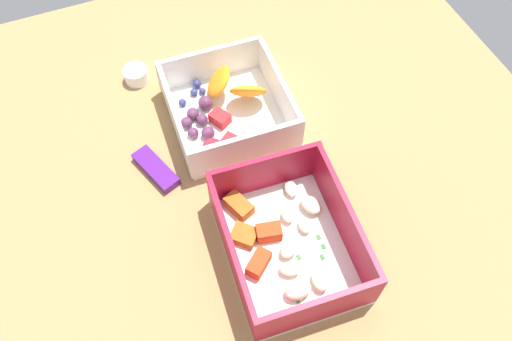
{
  "coord_description": "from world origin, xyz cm",
  "views": [
    {
      "loc": [
        -31.21,
        12.94,
        56.55
      ],
      "look_at": [
        -0.52,
        0.43,
        4.0
      ],
      "focal_mm": 36.05,
      "sensor_mm": 36.0,
      "label": 1
    }
  ],
  "objects_px": {
    "candy_bar": "(156,169)",
    "paper_cup_liner": "(136,75)",
    "fruit_bowl": "(227,109)",
    "pasta_container": "(287,241)"
  },
  "relations": [
    {
      "from": "fruit_bowl",
      "to": "paper_cup_liner",
      "type": "height_order",
      "value": "fruit_bowl"
    },
    {
      "from": "fruit_bowl",
      "to": "paper_cup_liner",
      "type": "bearing_deg",
      "value": 39.43
    },
    {
      "from": "pasta_container",
      "to": "paper_cup_liner",
      "type": "distance_m",
      "value": 0.33
    },
    {
      "from": "candy_bar",
      "to": "paper_cup_liner",
      "type": "bearing_deg",
      "value": -6.63
    },
    {
      "from": "candy_bar",
      "to": "paper_cup_liner",
      "type": "height_order",
      "value": "paper_cup_liner"
    },
    {
      "from": "pasta_container",
      "to": "fruit_bowl",
      "type": "height_order",
      "value": "pasta_container"
    },
    {
      "from": "fruit_bowl",
      "to": "candy_bar",
      "type": "xyz_separation_m",
      "value": [
        -0.04,
        0.11,
        -0.01
      ]
    },
    {
      "from": "pasta_container",
      "to": "candy_bar",
      "type": "distance_m",
      "value": 0.19
    },
    {
      "from": "pasta_container",
      "to": "fruit_bowl",
      "type": "relative_size",
      "value": 1.14
    },
    {
      "from": "pasta_container",
      "to": "fruit_bowl",
      "type": "bearing_deg",
      "value": 2.72
    }
  ]
}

